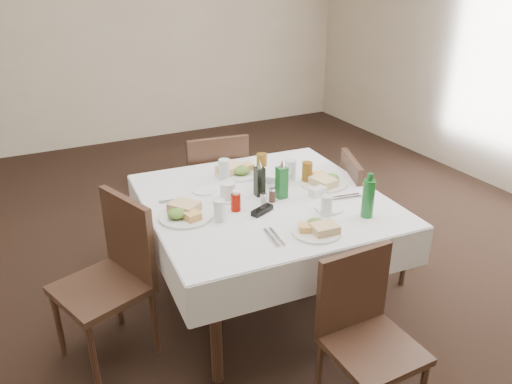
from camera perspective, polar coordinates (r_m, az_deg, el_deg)
ground_plane at (r=3.42m, az=-2.00°, el=-11.23°), size 7.00×7.00×0.00m
room_shell at (r=2.79m, az=-2.54°, el=18.60°), size 6.04×7.04×2.80m
dining_table at (r=2.94m, az=0.93°, el=-2.09°), size 1.41×1.41×0.76m
chair_north at (r=3.69m, az=-4.62°, el=0.87°), size 0.49×0.49×0.91m
chair_south at (r=2.45m, az=12.18°, el=-14.78°), size 0.40×0.40×0.83m
chair_east at (r=3.44m, az=12.10°, el=-1.98°), size 0.53×0.53×0.87m
chair_west at (r=2.79m, az=-15.88°, el=-8.52°), size 0.55×0.55×0.91m
meal_north at (r=3.23m, az=-2.19°, el=2.49°), size 0.30×0.30×0.07m
meal_south at (r=2.55m, az=7.07°, el=-4.19°), size 0.25×0.25×0.06m
meal_east at (r=3.10m, az=7.82°, el=1.24°), size 0.28×0.28×0.06m
meal_west at (r=2.70m, az=-8.19°, el=-2.36°), size 0.29×0.29×0.06m
side_plate_a at (r=3.00m, az=-5.86°, el=0.19°), size 0.15×0.15×0.01m
side_plate_b at (r=2.80m, az=8.37°, el=-1.80°), size 0.16×0.16×0.01m
water_n at (r=3.14m, az=-3.63°, el=2.58°), size 0.07×0.07×0.13m
water_s at (r=2.71m, az=8.07°, el=-1.54°), size 0.06×0.06×0.11m
water_e at (r=3.13m, az=3.96°, el=2.52°), size 0.07×0.07×0.13m
water_w at (r=2.63m, az=-4.17°, el=-2.11°), size 0.06×0.06×0.12m
iced_tea_a at (r=3.21m, az=0.66°, el=3.22°), size 0.07×0.07×0.14m
iced_tea_b at (r=3.10m, az=5.85°, el=2.22°), size 0.06×0.06×0.13m
bread_basket at (r=3.10m, az=2.08°, el=1.68°), size 0.22×0.22×0.07m
oil_cruet_dark at (r=2.90m, az=0.40°, el=1.34°), size 0.05×0.05×0.22m
oil_cruet_green at (r=2.87m, az=2.95°, el=1.24°), size 0.06×0.06×0.24m
ketchup_bottle at (r=2.74m, az=-2.33°, el=-1.07°), size 0.05×0.05×0.12m
salt_shaker at (r=2.78m, az=0.88°, el=-0.92°), size 0.04×0.04×0.08m
pepper_shaker at (r=2.84m, az=1.86°, el=-0.35°), size 0.04×0.04×0.08m
coffee_mug at (r=2.87m, az=-3.23°, el=0.02°), size 0.14×0.14×0.11m
sunglasses at (r=2.73m, az=0.71°, el=-2.11°), size 0.15×0.10×0.03m
green_bottle at (r=2.71m, az=12.70°, el=-0.65°), size 0.07×0.07×0.25m
sugar_caddy at (r=2.95m, az=7.07°, el=0.08°), size 0.11×0.07×0.05m
cutlery_n at (r=3.29m, az=0.70°, el=2.57°), size 0.12×0.20×0.01m
cutlery_s at (r=2.49m, az=2.09°, el=-5.21°), size 0.07×0.19×0.01m
cutlery_e at (r=2.94m, az=10.10°, el=-0.61°), size 0.21×0.08×0.01m
cutlery_w at (r=2.90m, az=-9.49°, el=-1.03°), size 0.16×0.06×0.01m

